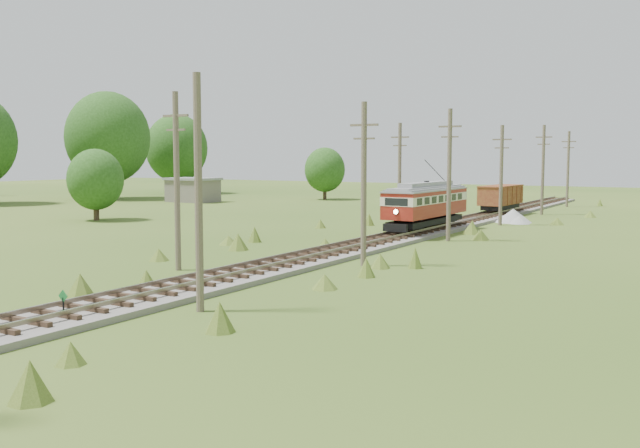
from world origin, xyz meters
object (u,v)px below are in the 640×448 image
Objects in this scene: switch_marker at (63,302)px; gondola at (501,196)px; streetcar at (426,202)px; gravel_pile at (514,216)px.

gondola reaches higher than switch_marker.
switch_marker is 52.88m from gondola.
gondola is (0.20, 52.87, 1.22)m from switch_marker.
gravel_pile is (3.36, 12.08, -1.82)m from streetcar.
streetcar is at bearing -105.56° from gravel_pile.
streetcar is 12.67m from gravel_pile.
switch_marker is 0.10× the size of streetcar.
streetcar reaches higher than gondola.
streetcar is 19.45m from gondola.
switch_marker is 45.64m from gravel_pile.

